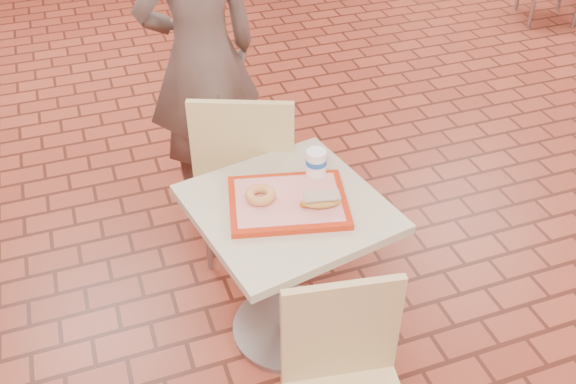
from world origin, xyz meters
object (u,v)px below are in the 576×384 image
object	(u,v)px
main_table	(288,250)
customer	(201,56)
chair_main_back	(247,169)
serving_tray	(288,202)
long_john_donut	(321,201)
ring_donut	(260,195)
paper_cup	(316,162)

from	to	relation	value
main_table	customer	xyz separation A→B (m)	(-0.06, 1.06, 0.35)
chair_main_back	serving_tray	bearing A→B (deg)	113.44
long_john_donut	ring_donut	bearing A→B (deg)	150.46
main_table	long_john_donut	distance (m)	0.30
customer	serving_tray	xyz separation A→B (m)	(0.06, -1.06, -0.11)
paper_cup	customer	bearing A→B (deg)	103.07
serving_tray	long_john_donut	bearing A→B (deg)	-36.24
serving_tray	customer	bearing A→B (deg)	93.41
serving_tray	ring_donut	xyz separation A→B (m)	(-0.09, 0.04, 0.03)
ring_donut	paper_cup	distance (m)	0.26
ring_donut	paper_cup	world-z (taller)	paper_cup
main_table	serving_tray	bearing A→B (deg)	0.00
main_table	chair_main_back	world-z (taller)	chair_main_back
chair_main_back	paper_cup	distance (m)	0.50
main_table	ring_donut	size ratio (longest dim) A/B	6.18
ring_donut	long_john_donut	world-z (taller)	long_john_donut
main_table	chair_main_back	xyz separation A→B (m)	(-0.01, 0.51, 0.05)
main_table	customer	bearing A→B (deg)	93.41
customer	serving_tray	size ratio (longest dim) A/B	3.82
paper_cup	chair_main_back	bearing A→B (deg)	113.21
serving_tray	paper_cup	xyz separation A→B (m)	(0.16, 0.12, 0.06)
chair_main_back	customer	bearing A→B (deg)	-62.80
customer	serving_tray	bearing A→B (deg)	85.07
main_table	long_john_donut	size ratio (longest dim) A/B	4.42
serving_tray	paper_cup	world-z (taller)	paper_cup
main_table	customer	world-z (taller)	customer
chair_main_back	serving_tray	xyz separation A→B (m)	(0.01, -0.51, 0.20)
customer	ring_donut	world-z (taller)	customer
ring_donut	chair_main_back	bearing A→B (deg)	80.25
main_table	chair_main_back	size ratio (longest dim) A/B	0.76
serving_tray	paper_cup	size ratio (longest dim) A/B	4.32
chair_main_back	long_john_donut	world-z (taller)	chair_main_back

